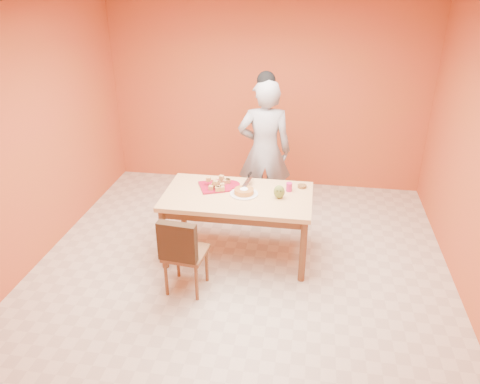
% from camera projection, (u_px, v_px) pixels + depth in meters
% --- Properties ---
extents(floor, '(5.00, 5.00, 0.00)m').
position_uv_depth(floor, '(238.00, 278.00, 4.97)').
color(floor, beige).
rests_on(floor, ground).
extents(ceiling, '(5.00, 5.00, 0.00)m').
position_uv_depth(ceiling, '(237.00, 5.00, 3.79)').
color(ceiling, white).
rests_on(ceiling, wall_back).
extents(wall_back, '(4.50, 0.00, 4.50)m').
position_uv_depth(wall_back, '(267.00, 94.00, 6.60)').
color(wall_back, '#C84D2E').
rests_on(wall_back, floor).
extents(wall_left, '(0.00, 5.00, 5.00)m').
position_uv_depth(wall_left, '(17.00, 147.00, 4.70)').
color(wall_left, '#C84D2E').
rests_on(wall_left, floor).
extents(dining_table, '(1.60, 0.90, 0.76)m').
position_uv_depth(dining_table, '(238.00, 202.00, 5.09)').
color(dining_table, '#DAB772').
rests_on(dining_table, floor).
extents(dining_chair, '(0.43, 0.49, 0.86)m').
position_uv_depth(dining_chair, '(185.00, 252.00, 4.61)').
color(dining_chair, brown).
rests_on(dining_chair, floor).
extents(pastry_pile, '(0.29, 0.29, 0.09)m').
position_uv_depth(pastry_pile, '(215.00, 182.00, 5.19)').
color(pastry_pile, tan).
rests_on(pastry_pile, pastry_platter).
extents(person, '(0.71, 0.52, 1.82)m').
position_uv_depth(person, '(264.00, 151.00, 5.80)').
color(person, '#9D9C9F').
rests_on(person, floor).
extents(pastry_platter, '(0.42, 0.42, 0.02)m').
position_uv_depth(pastry_platter, '(215.00, 186.00, 5.21)').
color(pastry_platter, maroon).
rests_on(pastry_platter, dining_table).
extents(red_dinner_plate, '(0.24, 0.24, 0.01)m').
position_uv_depth(red_dinner_plate, '(230.00, 185.00, 5.26)').
color(red_dinner_plate, maroon).
rests_on(red_dinner_plate, dining_table).
extents(white_cake_plate, '(0.32, 0.32, 0.01)m').
position_uv_depth(white_cake_plate, '(244.00, 194.00, 5.05)').
color(white_cake_plate, silver).
rests_on(white_cake_plate, dining_table).
extents(sponge_cake, '(0.28, 0.28, 0.05)m').
position_uv_depth(sponge_cake, '(244.00, 191.00, 5.04)').
color(sponge_cake, orange).
rests_on(sponge_cake, white_cake_plate).
extents(cake_server, '(0.09, 0.28, 0.01)m').
position_uv_depth(cake_server, '(247.00, 182.00, 5.18)').
color(cake_server, silver).
rests_on(cake_server, sponge_cake).
extents(egg_ornament, '(0.14, 0.12, 0.15)m').
position_uv_depth(egg_ornament, '(279.00, 192.00, 4.94)').
color(egg_ornament, olive).
rests_on(egg_ornament, dining_table).
extents(magenta_glass, '(0.08, 0.08, 0.10)m').
position_uv_depth(magenta_glass, '(289.00, 187.00, 5.11)').
color(magenta_glass, '#C01C65').
rests_on(magenta_glass, dining_table).
extents(checker_tin, '(0.10, 0.10, 0.03)m').
position_uv_depth(checker_tin, '(302.00, 186.00, 5.20)').
color(checker_tin, '#3A1A0F').
rests_on(checker_tin, dining_table).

